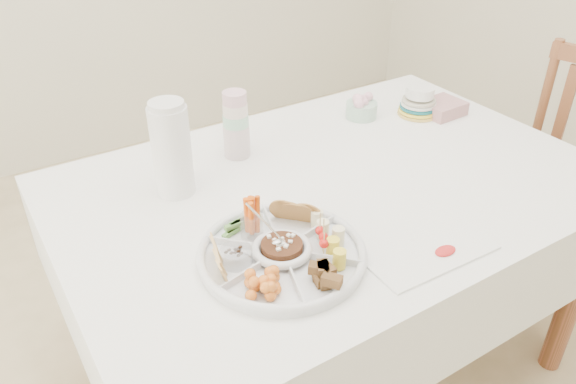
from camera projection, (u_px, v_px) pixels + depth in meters
floor at (326, 364)px, 1.99m from camera, size 4.00×4.00×0.00m
dining_table at (330, 283)px, 1.78m from camera, size 1.52×1.02×0.76m
chair at (555, 197)px, 1.99m from camera, size 0.51×0.51×0.99m
party_tray at (282, 251)px, 1.27m from camera, size 0.46×0.46×0.04m
bean_dip at (282, 249)px, 1.27m from camera, size 0.11×0.11×0.04m
tortillas at (296, 212)px, 1.37m from camera, size 0.11×0.11×0.06m
carrot_cucumber at (243, 214)px, 1.33m from camera, size 0.13×0.13×0.10m
pita_raisins at (225, 254)px, 1.23m from camera, size 0.12×0.12×0.06m
cherries at (265, 284)px, 1.16m from camera, size 0.13×0.13×0.04m
granola_chunks at (325, 273)px, 1.19m from camera, size 0.13×0.13×0.05m
banana_tomato at (337, 229)px, 1.28m from camera, size 0.12×0.12×0.08m
cup_stack at (236, 123)px, 1.65m from camera, size 0.08×0.08×0.22m
thermos at (171, 148)px, 1.46m from camera, size 0.11×0.11×0.27m
flower_bowl at (362, 106)px, 1.92m from camera, size 0.14×0.14×0.08m
napkin_stack at (442, 108)px, 1.95m from camera, size 0.14×0.13×0.05m
plate_stack at (419, 103)px, 1.93m from camera, size 0.18×0.18×0.09m
placemat at (436, 257)px, 1.29m from camera, size 0.32×0.11×0.01m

